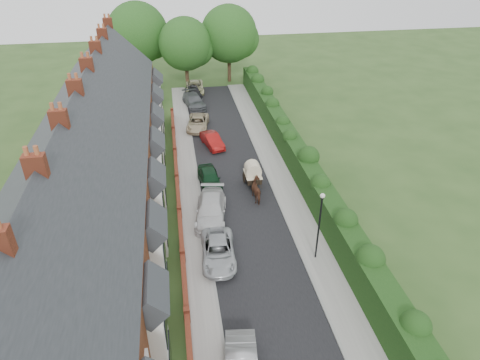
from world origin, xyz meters
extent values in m
plane|color=#2D4C1E|center=(0.00, 0.00, 0.00)|extent=(140.00, 140.00, 0.00)
cube|color=black|center=(-0.50, 11.00, 0.01)|extent=(6.00, 58.00, 0.02)
cube|color=gray|center=(3.60, 11.00, 0.06)|extent=(2.20, 58.00, 0.12)
cube|color=gray|center=(-4.35, 11.00, 0.06)|extent=(1.70, 58.00, 0.12)
cube|color=gray|center=(2.55, 11.00, 0.07)|extent=(0.18, 58.00, 0.13)
cube|color=gray|center=(-3.55, 11.00, 0.07)|extent=(0.18, 58.00, 0.13)
cube|color=#123310|center=(5.40, 11.00, 1.25)|extent=(1.50, 58.00, 2.50)
cube|color=brown|center=(-11.00, 10.00, 3.25)|extent=(8.00, 40.00, 6.50)
cube|color=#272A2E|center=(-11.00, 10.00, 6.50)|extent=(8.00, 40.20, 8.00)
cube|color=white|center=(-6.65, -3.10, 2.60)|extent=(0.70, 2.40, 5.20)
cube|color=black|center=(-6.28, -3.10, 1.40)|extent=(0.06, 1.80, 1.60)
cube|color=black|center=(-6.28, -3.10, 3.80)|extent=(0.06, 1.80, 1.60)
cube|color=#272A2E|center=(-6.80, -3.10, 5.60)|extent=(1.70, 2.60, 1.70)
cube|color=#3F2D2D|center=(-6.96, -1.00, 1.05)|extent=(0.08, 0.90, 2.10)
cube|color=white|center=(-6.95, -1.10, 4.40)|extent=(0.12, 1.20, 1.60)
cube|color=white|center=(-6.65, 1.90, 2.60)|extent=(0.70, 2.40, 5.20)
cube|color=black|center=(-6.28, 1.90, 1.40)|extent=(0.06, 1.80, 1.60)
cube|color=black|center=(-6.28, 1.90, 3.80)|extent=(0.06, 1.80, 1.60)
cube|color=#272A2E|center=(-6.80, 1.90, 5.60)|extent=(1.70, 2.60, 1.70)
cube|color=#3F2D2D|center=(-6.96, 4.00, 1.05)|extent=(0.08, 0.90, 2.10)
cube|color=white|center=(-6.95, 3.90, 4.40)|extent=(0.12, 1.20, 1.60)
cube|color=white|center=(-6.65, 6.90, 2.60)|extent=(0.70, 2.40, 5.20)
cube|color=black|center=(-6.28, 6.90, 1.40)|extent=(0.06, 1.80, 1.60)
cube|color=black|center=(-6.28, 6.90, 3.80)|extent=(0.06, 1.80, 1.60)
cube|color=#272A2E|center=(-6.80, 6.90, 5.60)|extent=(1.70, 2.60, 1.70)
cube|color=#3F2D2D|center=(-6.96, 9.00, 1.05)|extent=(0.08, 0.90, 2.10)
cube|color=white|center=(-6.95, 8.90, 4.40)|extent=(0.12, 1.20, 1.60)
cube|color=white|center=(-6.65, 11.90, 2.60)|extent=(0.70, 2.40, 5.20)
cube|color=black|center=(-6.28, 11.90, 1.40)|extent=(0.06, 1.80, 1.60)
cube|color=black|center=(-6.28, 11.90, 3.80)|extent=(0.06, 1.80, 1.60)
cube|color=#272A2E|center=(-6.80, 11.90, 5.60)|extent=(1.70, 2.60, 1.70)
cube|color=#3F2D2D|center=(-6.96, 14.00, 1.05)|extent=(0.08, 0.90, 2.10)
cube|color=white|center=(-6.95, 13.90, 4.40)|extent=(0.12, 1.20, 1.60)
cube|color=white|center=(-6.65, 16.90, 2.60)|extent=(0.70, 2.40, 5.20)
cube|color=black|center=(-6.28, 16.90, 1.40)|extent=(0.06, 1.80, 1.60)
cube|color=black|center=(-6.28, 16.90, 3.80)|extent=(0.06, 1.80, 1.60)
cube|color=#272A2E|center=(-6.80, 16.90, 5.60)|extent=(1.70, 2.60, 1.70)
cube|color=#3F2D2D|center=(-6.96, 19.00, 1.05)|extent=(0.08, 0.90, 2.10)
cube|color=white|center=(-6.95, 18.90, 4.40)|extent=(0.12, 1.20, 1.60)
cube|color=white|center=(-6.65, 21.90, 2.60)|extent=(0.70, 2.40, 5.20)
cube|color=black|center=(-6.28, 21.90, 1.40)|extent=(0.06, 1.80, 1.60)
cube|color=black|center=(-6.28, 21.90, 3.80)|extent=(0.06, 1.80, 1.60)
cube|color=#272A2E|center=(-6.80, 21.90, 5.60)|extent=(1.70, 2.60, 1.70)
cube|color=#3F2D2D|center=(-6.96, 24.00, 1.05)|extent=(0.08, 0.90, 2.10)
cube|color=white|center=(-6.95, 23.90, 4.40)|extent=(0.12, 1.20, 1.60)
cube|color=white|center=(-6.65, 26.90, 2.60)|extent=(0.70, 2.40, 5.20)
cube|color=black|center=(-6.28, 26.90, 1.40)|extent=(0.06, 1.80, 1.60)
cube|color=black|center=(-6.28, 26.90, 3.80)|extent=(0.06, 1.80, 1.60)
cube|color=#272A2E|center=(-6.80, 26.90, 5.60)|extent=(1.70, 2.60, 1.70)
cube|color=#3F2D2D|center=(-6.96, 29.00, 1.05)|extent=(0.08, 0.90, 2.10)
cube|color=white|center=(-6.95, 28.90, 4.40)|extent=(0.12, 1.20, 1.60)
cube|color=brown|center=(-11.00, -5.00, 10.30)|extent=(0.90, 0.50, 1.60)
cube|color=brown|center=(-11.00, 0.00, 10.30)|extent=(0.90, 0.50, 1.60)
cylinder|color=#974F2D|center=(-11.20, 0.00, 11.25)|extent=(0.20, 0.20, 0.50)
cylinder|color=#974F2D|center=(-10.80, 0.00, 11.25)|extent=(0.20, 0.20, 0.50)
cube|color=brown|center=(-11.00, 5.00, 10.30)|extent=(0.90, 0.50, 1.60)
cylinder|color=#974F2D|center=(-11.20, 5.00, 11.25)|extent=(0.20, 0.20, 0.50)
cylinder|color=#974F2D|center=(-10.80, 5.00, 11.25)|extent=(0.20, 0.20, 0.50)
cube|color=brown|center=(-11.00, 10.00, 10.30)|extent=(0.90, 0.50, 1.60)
cylinder|color=#974F2D|center=(-11.20, 10.00, 11.25)|extent=(0.20, 0.20, 0.50)
cylinder|color=#974F2D|center=(-10.80, 10.00, 11.25)|extent=(0.20, 0.20, 0.50)
cube|color=brown|center=(-11.00, 15.00, 10.30)|extent=(0.90, 0.50, 1.60)
cylinder|color=#974F2D|center=(-11.20, 15.00, 11.25)|extent=(0.20, 0.20, 0.50)
cylinder|color=#974F2D|center=(-10.80, 15.00, 11.25)|extent=(0.20, 0.20, 0.50)
cube|color=brown|center=(-11.00, 20.00, 10.30)|extent=(0.90, 0.50, 1.60)
cylinder|color=#974F2D|center=(-11.20, 20.00, 11.25)|extent=(0.20, 0.20, 0.50)
cylinder|color=#974F2D|center=(-10.80, 20.00, 11.25)|extent=(0.20, 0.20, 0.50)
cube|color=brown|center=(-11.00, 25.00, 10.30)|extent=(0.90, 0.50, 1.60)
cylinder|color=#974F2D|center=(-11.20, 25.00, 11.25)|extent=(0.20, 0.20, 0.50)
cylinder|color=#974F2D|center=(-10.80, 25.00, 11.25)|extent=(0.20, 0.20, 0.50)
cube|color=brown|center=(-11.00, 30.00, 10.30)|extent=(0.90, 0.50, 1.60)
cylinder|color=#974F2D|center=(-11.20, 30.00, 11.25)|extent=(0.20, 0.20, 0.50)
cylinder|color=#974F2D|center=(-10.80, 30.00, 11.25)|extent=(0.20, 0.20, 0.50)
cube|color=brown|center=(-5.35, -2.50, 0.45)|extent=(0.30, 4.70, 0.90)
cube|color=brown|center=(-5.35, 2.50, 0.45)|extent=(0.30, 4.70, 0.90)
cube|color=brown|center=(-5.35, 7.50, 0.45)|extent=(0.30, 4.70, 0.90)
cube|color=brown|center=(-5.35, 12.50, 0.45)|extent=(0.30, 4.70, 0.90)
cube|color=brown|center=(-5.35, 17.50, 0.45)|extent=(0.30, 4.70, 0.90)
cube|color=brown|center=(-5.35, 22.50, 0.45)|extent=(0.30, 4.70, 0.90)
cube|color=brown|center=(-5.35, 27.50, 0.45)|extent=(0.30, 4.70, 0.90)
cube|color=brown|center=(-5.35, 0.00, 0.55)|extent=(0.35, 0.35, 1.10)
cube|color=brown|center=(-5.35, 5.00, 0.55)|extent=(0.35, 0.35, 1.10)
cube|color=brown|center=(-5.35, 10.00, 0.55)|extent=(0.35, 0.35, 1.10)
cube|color=brown|center=(-5.35, 15.00, 0.55)|extent=(0.35, 0.35, 1.10)
cube|color=brown|center=(-5.35, 20.00, 0.55)|extent=(0.35, 0.35, 1.10)
cube|color=brown|center=(-5.35, 25.00, 0.55)|extent=(0.35, 0.35, 1.10)
cube|color=brown|center=(-5.35, 30.00, 0.55)|extent=(0.35, 0.35, 1.10)
cylinder|color=black|center=(3.40, 4.00, 2.40)|extent=(0.12, 0.12, 4.80)
cylinder|color=black|center=(3.40, 4.00, 4.85)|extent=(0.20, 0.20, 0.10)
sphere|color=silver|center=(3.40, 4.00, 5.00)|extent=(0.32, 0.32, 0.32)
cylinder|color=#332316|center=(-3.00, 40.00, 2.38)|extent=(0.50, 0.50, 4.75)
sphere|color=#1D4717|center=(-3.00, 40.00, 5.89)|extent=(6.80, 6.80, 6.80)
sphere|color=#1D4717|center=(-1.64, 40.30, 5.23)|extent=(4.76, 4.76, 4.76)
cylinder|color=#332316|center=(3.00, 42.00, 2.62)|extent=(0.50, 0.50, 5.25)
sphere|color=#1D4717|center=(3.00, 42.00, 6.51)|extent=(7.60, 7.60, 7.60)
sphere|color=#1D4717|center=(4.52, 42.30, 5.78)|extent=(5.32, 5.32, 5.32)
cylinder|color=#332316|center=(-9.00, 43.00, 2.75)|extent=(0.50, 0.50, 5.50)
sphere|color=#1D4717|center=(-9.00, 43.00, 6.82)|extent=(8.00, 8.00, 8.00)
sphere|color=#1D4717|center=(-7.40, 43.30, 6.05)|extent=(5.60, 5.60, 5.60)
imported|color=#B3B7BB|center=(-3.00, 5.00, 0.66)|extent=(2.47, 4.87, 1.32)
imported|color=silver|center=(-3.00, 9.63, 0.78)|extent=(3.02, 5.68, 1.57)
imported|color=black|center=(-2.62, 14.39, 0.72)|extent=(2.03, 4.33, 1.43)
imported|color=maroon|center=(-1.60, 21.80, 0.65)|extent=(2.32, 4.16, 1.30)
imported|color=tan|center=(-2.68, 26.44, 0.66)|extent=(2.96, 5.03, 1.31)
imported|color=#4F5356|center=(-2.65, 33.00, 0.74)|extent=(2.95, 5.39, 1.48)
imported|color=black|center=(-2.39, 36.40, 0.69)|extent=(2.11, 4.19, 1.37)
imported|color=#4F2C1D|center=(1.00, 11.63, 0.88)|extent=(1.19, 2.17, 1.75)
cube|color=black|center=(1.00, 13.84, 0.85)|extent=(1.20, 2.01, 0.50)
cylinder|color=beige|center=(1.00, 13.84, 1.56)|extent=(1.30, 1.25, 1.30)
cube|color=beige|center=(1.00, 13.84, 1.10)|extent=(1.33, 2.06, 0.04)
cylinder|color=black|center=(0.35, 14.44, 0.45)|extent=(0.08, 0.90, 0.90)
cylinder|color=black|center=(1.65, 14.44, 0.45)|extent=(0.08, 0.90, 0.90)
cylinder|color=black|center=(0.65, 12.74, 0.90)|extent=(0.06, 1.81, 0.06)
cylinder|color=black|center=(1.35, 12.74, 0.90)|extent=(0.06, 1.81, 0.06)
imported|color=#C4C18E|center=(-2.15, 38.21, 0.68)|extent=(2.43, 4.99, 1.37)
camera|label=1|loc=(-5.10, -16.71, 19.25)|focal=32.00mm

